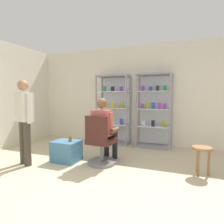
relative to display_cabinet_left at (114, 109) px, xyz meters
The scene contains 10 objects.
ground_plane 2.98m from the display_cabinet_left, 78.75° to the right, with size 7.20×7.20×0.00m, color #C6B793.
back_wall 0.71m from the display_cabinet_left, 23.23° to the left, with size 6.00×0.10×2.70m, color silver.
display_cabinet_left is the anchor object (origin of this frame).
display_cabinet_right 1.10m from the display_cabinet_left, ahead, with size 0.90×0.45×1.90m.
office_chair 1.82m from the display_cabinet_left, 78.51° to the right, with size 0.58×0.56×0.96m.
seated_shopkeeper 1.60m from the display_cabinet_left, 76.87° to the right, with size 0.51×0.59×1.29m.
storage_crate 1.96m from the display_cabinet_left, 102.31° to the right, with size 0.51×0.44×0.42m, color teal.
tea_glass 1.87m from the display_cabinet_left, 99.01° to the right, with size 0.06×0.06×0.11m, color brown.
standing_customer 2.43m from the display_cabinet_left, 114.60° to the right, with size 0.50×0.33×1.63m.
wooden_stool 2.69m from the display_cabinet_left, 35.65° to the right, with size 0.32×0.32×0.48m.
Camera 1 is at (1.28, -2.20, 1.32)m, focal length 30.35 mm.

